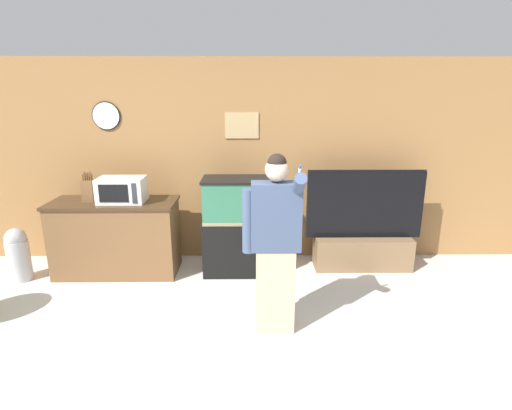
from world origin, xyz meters
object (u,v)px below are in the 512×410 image
Objects in this scene: knife_block at (88,190)px; trash_bin at (18,254)px; person_standing at (275,243)px; tv_on_stand at (363,240)px; aquarium_on_stand at (238,226)px; microwave at (122,190)px; counter_island at (116,237)px.

trash_bin is at bearing -168.18° from knife_block.
knife_block is 2.48m from person_standing.
tv_on_stand is 0.87× the size of person_standing.
trash_bin is (-2.60, -0.22, -0.26)m from aquarium_on_stand.
person_standing is 2.59× the size of trash_bin.
aquarium_on_stand is 0.71× the size of person_standing.
aquarium_on_stand is at bearing 1.42° from knife_block.
counter_island is at bearing 165.98° from microwave.
trash_bin is at bearing -172.37° from microwave.
microwave is 0.32× the size of person_standing.
tv_on_stand reaches higher than aquarium_on_stand.
counter_island is 3.08m from tv_on_stand.
knife_block is 0.22× the size of person_standing.
trash_bin is (-0.84, -0.18, -0.73)m from knife_block.
tv_on_stand is at bearing 49.20° from person_standing.
microwave is at bearing -177.75° from aquarium_on_stand.
person_standing reaches higher than aquarium_on_stand.
aquarium_on_stand is 1.84× the size of trash_bin.
trash_bin is at bearing -169.81° from counter_island.
counter_island is 2.31× the size of trash_bin.
microwave is 3.03m from tv_on_stand.
microwave is 0.40m from knife_block.
tv_on_stand is (1.59, 0.11, -0.23)m from aquarium_on_stand.
tv_on_stand is at bearing 4.49° from trash_bin.
microwave reaches higher than aquarium_on_stand.
tv_on_stand is 4.20m from trash_bin.
tv_on_stand is at bearing 3.16° from microwave.
aquarium_on_stand is 0.82× the size of tv_on_stand.
knife_block is 0.25× the size of tv_on_stand.
knife_block reaches higher than tv_on_stand.
aquarium_on_stand is at bearing 4.83° from trash_bin.
counter_island reaches higher than trash_bin.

